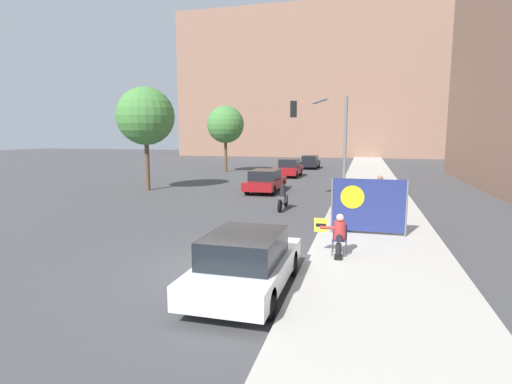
% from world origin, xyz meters
% --- Properties ---
extents(ground_plane, '(160.00, 160.00, 0.00)m').
position_xyz_m(ground_plane, '(0.00, 0.00, 0.00)').
color(ground_plane, '#444447').
extents(sidewalk_curb, '(4.04, 90.00, 0.15)m').
position_xyz_m(sidewalk_curb, '(3.94, 15.00, 0.07)').
color(sidewalk_curb, '#B7B2A8').
rests_on(sidewalk_curb, ground_plane).
extents(building_backdrop_far, '(52.00, 12.00, 24.07)m').
position_xyz_m(building_backdrop_far, '(-2.00, 60.66, 12.03)').
color(building_backdrop_far, '#936B56').
rests_on(building_backdrop_far, ground_plane).
extents(seated_protester, '(0.92, 0.77, 1.18)m').
position_xyz_m(seated_protester, '(2.78, 1.66, 0.78)').
color(seated_protester, '#474C56').
rests_on(seated_protester, sidewalk_curb).
extents(jogger_on_sidewalk, '(0.34, 0.34, 1.64)m').
position_xyz_m(jogger_on_sidewalk, '(2.95, 4.79, 0.98)').
color(jogger_on_sidewalk, '#334775').
rests_on(jogger_on_sidewalk, sidewalk_curb).
extents(pedestrian_behind, '(0.34, 0.34, 1.75)m').
position_xyz_m(pedestrian_behind, '(4.08, 7.52, 1.04)').
color(pedestrian_behind, '#334775').
rests_on(pedestrian_behind, sidewalk_curb).
extents(protest_banner, '(2.53, 0.06, 1.93)m').
position_xyz_m(protest_banner, '(3.59, 4.38, 1.16)').
color(protest_banner, slate).
rests_on(protest_banner, sidewalk_curb).
extents(traffic_light_pole, '(2.93, 2.70, 5.47)m').
position_xyz_m(traffic_light_pole, '(1.37, 12.06, 3.85)').
color(traffic_light_pole, slate).
rests_on(traffic_light_pole, sidewalk_curb).
extents(parked_car_curbside, '(1.84, 4.12, 1.39)m').
position_xyz_m(parked_car_curbside, '(0.90, -1.26, 0.70)').
color(parked_car_curbside, white).
rests_on(parked_car_curbside, ground_plane).
extents(car_on_road_nearest, '(1.83, 4.60, 1.40)m').
position_xyz_m(car_on_road_nearest, '(-2.56, 14.65, 0.70)').
color(car_on_road_nearest, maroon).
rests_on(car_on_road_nearest, ground_plane).
extents(car_on_road_midblock, '(1.73, 4.14, 1.54)m').
position_xyz_m(car_on_road_midblock, '(-2.77, 24.21, 0.76)').
color(car_on_road_midblock, maroon).
rests_on(car_on_road_midblock, ground_plane).
extents(car_on_road_distant, '(1.76, 4.31, 1.40)m').
position_xyz_m(car_on_road_distant, '(-2.19, 33.30, 0.70)').
color(car_on_road_distant, black).
rests_on(car_on_road_distant, ground_plane).
extents(motorcycle_on_road, '(0.28, 2.12, 1.26)m').
position_xyz_m(motorcycle_on_road, '(-0.29, 8.98, 0.54)').
color(motorcycle_on_road, '#565B60').
rests_on(motorcycle_on_road, ground_plane).
extents(street_tree_near_curb, '(3.67, 3.67, 6.58)m').
position_xyz_m(street_tree_near_curb, '(-10.13, 13.42, 4.73)').
color(street_tree_near_curb, brown).
rests_on(street_tree_near_curb, ground_plane).
extents(street_tree_midblock, '(3.57, 3.57, 6.36)m').
position_xyz_m(street_tree_midblock, '(-9.63, 27.21, 4.56)').
color(street_tree_midblock, brown).
rests_on(street_tree_midblock, ground_plane).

